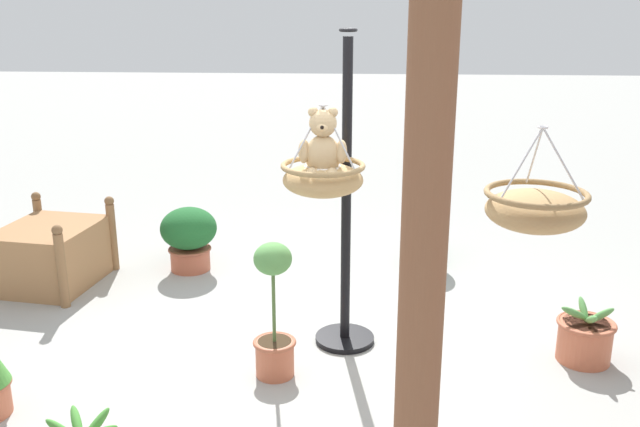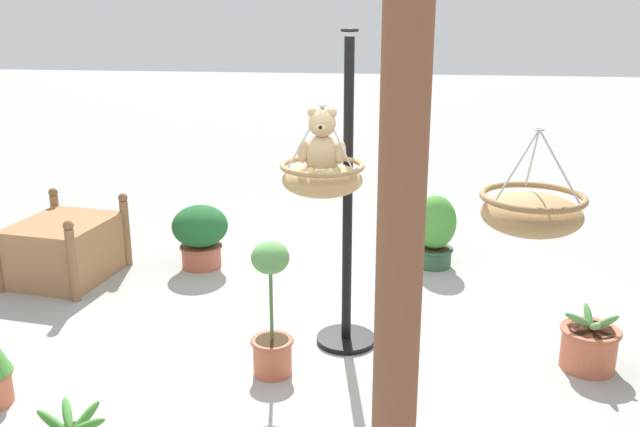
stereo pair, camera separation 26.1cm
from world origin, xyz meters
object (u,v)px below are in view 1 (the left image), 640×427
at_px(greenhouse_pillar_right, 423,257).
at_px(hanging_basket_left_high, 535,208).
at_px(potted_plant_broad_leaf, 189,236).
at_px(hanging_basket_with_teddy, 323,177).
at_px(wooden_planter_box, 51,253).
at_px(potted_plant_trailing_ivy, 585,337).
at_px(potted_plant_small_succulent, 274,318).
at_px(potted_plant_fern_front, 423,228).
at_px(display_pole_central, 346,255).
at_px(teddy_bear, 323,148).

bearing_deg(greenhouse_pillar_right, hanging_basket_left_high, -122.58).
bearing_deg(hanging_basket_left_high, potted_plant_broad_leaf, -39.18).
bearing_deg(hanging_basket_with_teddy, wooden_planter_box, -25.43).
bearing_deg(potted_plant_trailing_ivy, potted_plant_broad_leaf, -25.65).
relative_size(hanging_basket_with_teddy, greenhouse_pillar_right, 0.21).
distance_m(wooden_planter_box, potted_plant_small_succulent, 2.65).
bearing_deg(potted_plant_trailing_ivy, greenhouse_pillar_right, 53.06).
xyz_separation_m(potted_plant_small_succulent, potted_plant_trailing_ivy, (-2.16, -0.34, -0.24)).
bearing_deg(potted_plant_fern_front, greenhouse_pillar_right, 84.88).
bearing_deg(greenhouse_pillar_right, potted_plant_fern_front, -95.12).
bearing_deg(greenhouse_pillar_right, display_pole_central, -78.90).
xyz_separation_m(potted_plant_fern_front, potted_plant_trailing_ivy, (-1.00, 1.84, -0.18)).
height_order(teddy_bear, wooden_planter_box, teddy_bear).
distance_m(hanging_basket_with_teddy, wooden_planter_box, 2.97).
distance_m(display_pole_central, teddy_bear, 0.90).
height_order(hanging_basket_left_high, potted_plant_fern_front, hanging_basket_left_high).
height_order(hanging_basket_left_high, potted_plant_trailing_ivy, hanging_basket_left_high).
xyz_separation_m(hanging_basket_with_teddy, potted_plant_broad_leaf, (1.36, -1.61, -0.99)).
distance_m(wooden_planter_box, potted_plant_fern_front, 3.44).
bearing_deg(hanging_basket_left_high, potted_plant_fern_front, -80.28).
relative_size(hanging_basket_with_teddy, wooden_planter_box, 0.58).
bearing_deg(wooden_planter_box, potted_plant_fern_front, -168.01).
xyz_separation_m(potted_plant_fern_front, potted_plant_small_succulent, (1.16, 2.18, 0.06)).
bearing_deg(potted_plant_fern_front, potted_plant_broad_leaf, 7.59).
bearing_deg(potted_plant_trailing_ivy, hanging_basket_with_teddy, 2.27).
distance_m(potted_plant_fern_front, potted_plant_small_succulent, 2.47).
bearing_deg(hanging_basket_with_teddy, potted_plant_trailing_ivy, -177.73).
bearing_deg(potted_plant_broad_leaf, teddy_bear, 129.69).
xyz_separation_m(potted_plant_trailing_ivy, potted_plant_broad_leaf, (3.21, -1.54, 0.16)).
bearing_deg(potted_plant_small_succulent, potted_plant_broad_leaf, -60.90).
distance_m(hanging_basket_with_teddy, hanging_basket_left_high, 1.37).
xyz_separation_m(teddy_bear, hanging_basket_left_high, (-1.27, 0.50, -0.24)).
distance_m(hanging_basket_with_teddy, potted_plant_trailing_ivy, 2.18).
height_order(wooden_planter_box, potted_plant_fern_front, wooden_planter_box).
xyz_separation_m(hanging_basket_with_teddy, potted_plant_trailing_ivy, (-1.85, -0.07, -1.15)).
height_order(potted_plant_small_succulent, potted_plant_broad_leaf, potted_plant_small_succulent).
bearing_deg(greenhouse_pillar_right, potted_plant_trailing_ivy, -126.94).
bearing_deg(greenhouse_pillar_right, teddy_bear, -72.33).
relative_size(display_pole_central, teddy_bear, 4.91).
relative_size(display_pole_central, potted_plant_small_succulent, 2.39).
bearing_deg(potted_plant_trailing_ivy, hanging_basket_left_high, 45.89).
bearing_deg(greenhouse_pillar_right, hanging_basket_with_teddy, -72.55).
height_order(wooden_planter_box, potted_plant_trailing_ivy, wooden_planter_box).
xyz_separation_m(hanging_basket_left_high, potted_plant_fern_front, (0.42, -2.44, -0.94)).
bearing_deg(potted_plant_trailing_ivy, wooden_planter_box, -14.41).
height_order(hanging_basket_with_teddy, greenhouse_pillar_right, greenhouse_pillar_right).
height_order(potted_plant_small_succulent, potted_plant_trailing_ivy, potted_plant_small_succulent).
relative_size(hanging_basket_left_high, potted_plant_fern_front, 0.87).
relative_size(potted_plant_fern_front, potted_plant_small_succulent, 0.73).
relative_size(hanging_basket_with_teddy, potted_plant_broad_leaf, 1.00).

